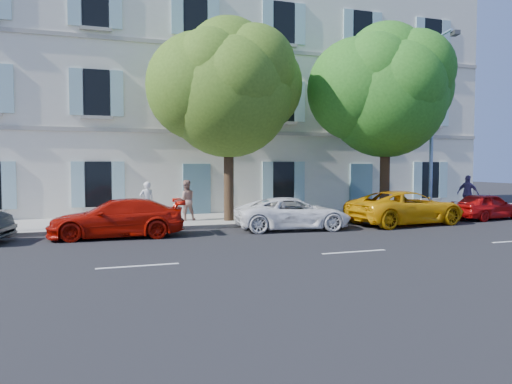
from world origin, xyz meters
name	(u,v)px	position (x,y,z in m)	size (l,w,h in m)	color
ground	(297,233)	(0.00, 0.00, 0.00)	(90.00, 90.00, 0.00)	black
sidewalk	(256,219)	(0.00, 4.45, 0.07)	(36.00, 4.50, 0.15)	#A09E96
kerb	(274,224)	(0.00, 2.28, 0.08)	(36.00, 0.16, 0.16)	#9E998E
building	(222,100)	(0.00, 10.20, 6.00)	(28.00, 7.00, 12.00)	silver
car_red_coupe	(117,218)	(-6.17, 1.14, 0.65)	(1.83, 4.50, 1.31)	#9F0E04
car_white_coupe	(293,214)	(0.28, 1.03, 0.61)	(2.03, 4.40, 1.22)	white
car_yellow_supercar	(406,208)	(5.29, 0.95, 0.70)	(2.31, 5.02, 1.40)	orange
car_red_hatchback	(487,206)	(9.87, 1.34, 0.60)	(1.42, 3.53, 1.20)	#A60A0A
tree_left	(228,94)	(-1.53, 3.55, 5.35)	(5.21, 5.21, 8.07)	#3A2819
tree_right	(386,97)	(5.50, 2.82, 5.45)	(5.36, 5.36, 8.26)	#3A2819
street_lamp	(434,114)	(7.96, 2.64, 4.76)	(0.46, 1.75, 8.14)	#7293BF
pedestrian_a	(147,202)	(-4.80, 4.23, 0.96)	(0.59, 0.39, 1.63)	silver
pedestrian_b	(186,200)	(-3.22, 4.10, 0.99)	(0.82, 0.64, 1.68)	tan
pedestrian_c	(468,194)	(10.49, 3.21, 1.05)	(1.05, 0.44, 1.79)	#58437C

